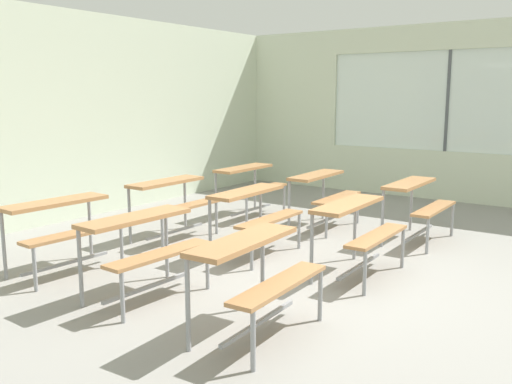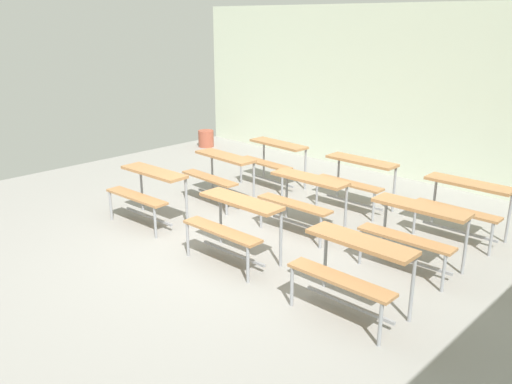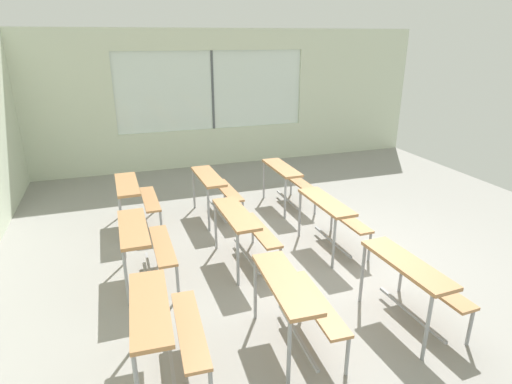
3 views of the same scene
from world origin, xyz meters
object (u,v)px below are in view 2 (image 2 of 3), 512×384
Objects in this scene: desk_bench_r0c2 at (353,260)px; desk_bench_r2c0 at (274,154)px; trash_bin at (206,139)px; desk_bench_r1c2 at (415,223)px; desk_bench_r1c0 at (220,168)px; desk_bench_r0c1 at (234,216)px; desk_bench_r2c1 at (357,172)px; desk_bench_r1c1 at (304,191)px; desk_bench_r2c2 at (464,197)px; desk_bench_r0c0 at (148,184)px.

desk_bench_r0c2 is 0.98× the size of desk_bench_r2c0.
desk_bench_r0c2 is 7.36m from trash_bin.
desk_bench_r1c2 is 3.06× the size of trash_bin.
desk_bench_r1c2 is (3.29, -0.02, 0.00)m from desk_bench_r1c0.
desk_bench_r1c2 is at bearing -20.42° from trash_bin.
desk_bench_r0c1 is at bearing -37.56° from trash_bin.
desk_bench_r2c1 reaches higher than trash_bin.
desk_bench_r2c0 is at bearing -20.08° from trash_bin.
desk_bench_r1c1 reaches higher than trash_bin.
desk_bench_r1c1 is at bearing -143.13° from desk_bench_r2c2.
desk_bench_r1c1 is at bearing 141.27° from desk_bench_r0c2.
desk_bench_r0c1 is at bearing -35.19° from desk_bench_r1c0.
desk_bench_r1c2 is 0.99× the size of desk_bench_r2c0.
desk_bench_r2c2 is at bearing 90.20° from desk_bench_r0c2.
desk_bench_r1c2 is 1.26m from desk_bench_r2c2.
trash_bin is (-6.34, 1.10, -0.38)m from desk_bench_r2c2.
desk_bench_r1c0 is 3.29m from desk_bench_r1c2.
desk_bench_r2c2 is (3.37, 2.51, 0.00)m from desk_bench_r0c0.
desk_bench_r2c0 is (-3.32, 2.53, 0.00)m from desk_bench_r0c2.
desk_bench_r1c1 is at bearing 32.98° from desk_bench_r0c0.
desk_bench_r0c2 is at bearing -34.41° from desk_bench_r2c0.
trash_bin is at bearing 149.61° from desk_bench_r0c2.
desk_bench_r0c1 is 1.28m from desk_bench_r1c1.
desk_bench_r2c2 is (1.62, 1.25, 0.00)m from desk_bench_r1c1.
desk_bench_r0c1 is at bearing -123.55° from desk_bench_r2c2.
desk_bench_r0c1 is 1.01× the size of desk_bench_r2c1.
desk_bench_r1c1 is 1.00× the size of desk_bench_r1c2.
desk_bench_r1c0 is 3.53m from desk_bench_r2c2.
desk_bench_r0c2 is 3.02× the size of trash_bin.
desk_bench_r0c0 is 1.01× the size of desk_bench_r1c2.
trash_bin is (-4.71, 3.62, -0.38)m from desk_bench_r0c1.
desk_bench_r0c0 is 1.27m from desk_bench_r1c0.
desk_bench_r1c2 is 1.01× the size of desk_bench_r2c2.
desk_bench_r0c0 is at bearing -50.53° from trash_bin.
desk_bench_r1c0 is at bearing -37.52° from trash_bin.
desk_bench_r1c1 is (1.75, 1.26, 0.00)m from desk_bench_r0c0.
desk_bench_r0c0 and desk_bench_r1c1 have the same top height.
desk_bench_r2c0 is (-1.66, 2.51, 0.00)m from desk_bench_r0c1.
desk_bench_r1c0 is 1.02× the size of desk_bench_r2c1.
desk_bench_r1c0 is 1.01× the size of desk_bench_r1c1.
desk_bench_r1c0 is at bearing -88.00° from desk_bench_r2c0.
desk_bench_r1c0 is at bearing 177.62° from desk_bench_r1c2.
desk_bench_r0c0 is 2.15m from desk_bench_r1c1.
desk_bench_r0c0 is 3.08× the size of trash_bin.
desk_bench_r2c0 is 3.09× the size of trash_bin.
desk_bench_r0c0 is at bearing 178.12° from desk_bench_r0c1.
desk_bench_r2c2 is 6.45m from trash_bin.
desk_bench_r1c2 is at bearing 2.03° from desk_bench_r1c0.
desk_bench_r2c2 is at bearing 22.92° from desk_bench_r1c0.
desk_bench_r0c1 and desk_bench_r2c2 have the same top height.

